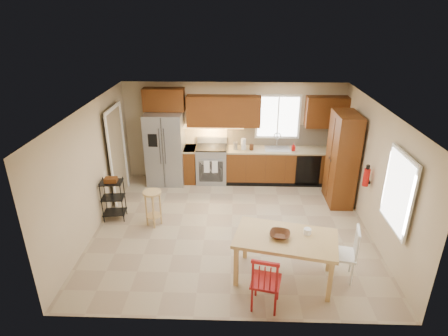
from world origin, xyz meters
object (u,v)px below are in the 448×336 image
chair_red (266,280)px  table_jar (307,233)px  table_bowl (280,237)px  soap_bottle (293,147)px  bar_stool (153,208)px  fire_extinguisher (366,177)px  pantry (342,159)px  chair_white (342,253)px  utility_cart (113,200)px  dining_table (284,258)px  range_stove (212,165)px  refrigerator (165,148)px

chair_red → table_jar: bearing=59.4°
table_bowl → table_jar: table_jar is taller
chair_red → table_jar: chair_red is taller
soap_bottle → bar_stool: soap_bottle is taller
fire_extinguisher → table_bowl: bearing=-137.8°
bar_stool → pantry: bearing=-3.8°
chair_white → utility_cart: size_ratio=1.05×
soap_bottle → chair_red: 4.41m
pantry → utility_cart: bearing=-169.2°
dining_table → table_jar: 0.57m
table_jar → utility_cart: (-3.73, 1.69, -0.38)m
range_stove → soap_bottle: size_ratio=4.82×
range_stove → pantry: bearing=-18.3°
fire_extinguisher → chair_white: 1.92m
pantry → utility_cart: 5.05m
chair_white → table_bowl: 1.10m
pantry → utility_cart: size_ratio=2.32×
dining_table → chair_red: bearing=-105.7°
refrigerator → pantry: 4.23m
range_stove → fire_extinguisher: 3.83m
soap_bottle → table_bowl: size_ratio=0.58×
refrigerator → table_jar: 4.61m
chair_white → table_bowl: size_ratio=2.90×
soap_bottle → fire_extinguisher: size_ratio=0.53×
range_stove → table_jar: bearing=-63.8°
pantry → chair_red: bearing=-119.4°
dining_table → table_bowl: (-0.10, 0.00, 0.40)m
soap_bottle → utility_cart: soap_bottle is taller
chair_white → bar_stool: size_ratio=1.23×
soap_bottle → bar_stool: size_ratio=0.25×
refrigerator → table_bowl: bearing=-55.9°
chair_white → soap_bottle: bearing=18.1°
fire_extinguisher → bar_stool: size_ratio=0.47×
dining_table → bar_stool: 2.94m
refrigerator → utility_cart: bearing=-113.3°
fire_extinguisher → table_bowl: fire_extinguisher is taller
pantry → utility_cart: (-4.93, -0.94, -0.60)m
dining_table → chair_red: size_ratio=1.70×
table_bowl → refrigerator: bearing=124.1°
chair_red → table_bowl: size_ratio=2.90×
range_stove → dining_table: (1.43, -3.71, -0.07)m
chair_red → refrigerator: bearing=129.9°
chair_red → utility_cart: chair_red is taller
table_bowl → chair_red: bearing=-111.0°
soap_bottle → pantry: (0.95, -0.90, 0.05)m
soap_bottle → chair_red: soap_bottle is taller
table_jar → utility_cart: 4.11m
range_stove → utility_cart: range_stove is taller
refrigerator → chair_red: (2.23, -4.30, -0.44)m
dining_table → table_jar: size_ratio=11.32×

